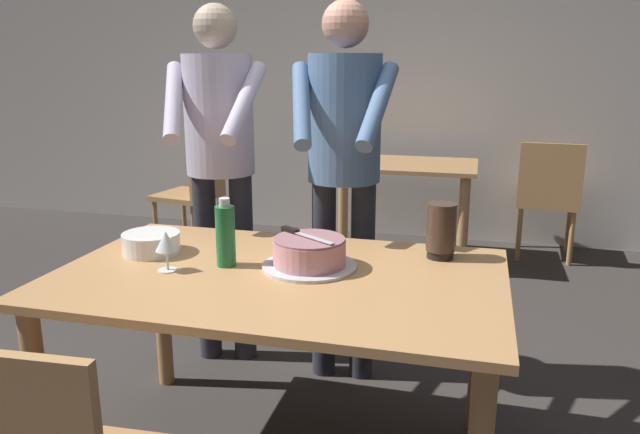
{
  "coord_description": "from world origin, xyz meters",
  "views": [
    {
      "loc": [
        0.65,
        -1.89,
        1.47
      ],
      "look_at": [
        0.09,
        0.23,
        0.9
      ],
      "focal_mm": 33.95,
      "sensor_mm": 36.0,
      "label": 1
    }
  ],
  "objects_px": {
    "main_dining_table": "(279,301)",
    "wine_glass_near": "(166,243)",
    "cake_knife": "(296,232)",
    "background_chair_2": "(548,196)",
    "background_table": "(407,185)",
    "plate_stack": "(151,243)",
    "cake_on_platter": "(309,254)",
    "person_cutting_cake": "(344,153)",
    "water_bottle": "(226,235)",
    "person_standing_beside": "(220,147)",
    "hurricane_lamp": "(441,230)",
    "background_chair_1": "(195,189)"
  },
  "relations": [
    {
      "from": "plate_stack",
      "to": "wine_glass_near",
      "type": "bearing_deg",
      "value": -46.78
    },
    {
      "from": "cake_on_platter",
      "to": "water_bottle",
      "type": "xyz_separation_m",
      "value": [
        -0.3,
        -0.05,
        0.06
      ]
    },
    {
      "from": "plate_stack",
      "to": "wine_glass_near",
      "type": "height_order",
      "value": "wine_glass_near"
    },
    {
      "from": "cake_on_platter",
      "to": "background_chair_2",
      "type": "height_order",
      "value": "background_chair_2"
    },
    {
      "from": "person_cutting_cake",
      "to": "cake_on_platter",
      "type": "bearing_deg",
      "value": -88.9
    },
    {
      "from": "wine_glass_near",
      "to": "background_chair_2",
      "type": "relative_size",
      "value": 0.16
    },
    {
      "from": "hurricane_lamp",
      "to": "person_cutting_cake",
      "type": "height_order",
      "value": "person_cutting_cake"
    },
    {
      "from": "cake_knife",
      "to": "background_chair_2",
      "type": "distance_m",
      "value": 2.94
    },
    {
      "from": "main_dining_table",
      "to": "water_bottle",
      "type": "height_order",
      "value": "water_bottle"
    },
    {
      "from": "main_dining_table",
      "to": "wine_glass_near",
      "type": "relative_size",
      "value": 10.82
    },
    {
      "from": "main_dining_table",
      "to": "wine_glass_near",
      "type": "bearing_deg",
      "value": -169.09
    },
    {
      "from": "background_table",
      "to": "cake_knife",
      "type": "bearing_deg",
      "value": -92.99
    },
    {
      "from": "person_standing_beside",
      "to": "wine_glass_near",
      "type": "bearing_deg",
      "value": -80.06
    },
    {
      "from": "hurricane_lamp",
      "to": "background_chair_1",
      "type": "distance_m",
      "value": 2.91
    },
    {
      "from": "cake_on_platter",
      "to": "person_standing_beside",
      "type": "bearing_deg",
      "value": 133.89
    },
    {
      "from": "background_chair_2",
      "to": "hurricane_lamp",
      "type": "bearing_deg",
      "value": -104.5
    },
    {
      "from": "plate_stack",
      "to": "main_dining_table",
      "type": "bearing_deg",
      "value": -9.76
    },
    {
      "from": "plate_stack",
      "to": "hurricane_lamp",
      "type": "relative_size",
      "value": 1.05
    },
    {
      "from": "water_bottle",
      "to": "person_standing_beside",
      "type": "xyz_separation_m",
      "value": [
        -0.32,
        0.69,
        0.21
      ]
    },
    {
      "from": "wine_glass_near",
      "to": "cake_knife",
      "type": "bearing_deg",
      "value": 25.34
    },
    {
      "from": "water_bottle",
      "to": "hurricane_lamp",
      "type": "distance_m",
      "value": 0.8
    },
    {
      "from": "plate_stack",
      "to": "background_chair_2",
      "type": "xyz_separation_m",
      "value": [
        1.72,
        2.71,
        -0.3
      ]
    },
    {
      "from": "cake_knife",
      "to": "background_chair_2",
      "type": "bearing_deg",
      "value": 66.81
    },
    {
      "from": "background_chair_2",
      "to": "cake_knife",
      "type": "bearing_deg",
      "value": -113.19
    },
    {
      "from": "cake_knife",
      "to": "background_table",
      "type": "bearing_deg",
      "value": 87.01
    },
    {
      "from": "background_chair_1",
      "to": "cake_knife",
      "type": "bearing_deg",
      "value": -55.9
    },
    {
      "from": "cake_on_platter",
      "to": "hurricane_lamp",
      "type": "bearing_deg",
      "value": 27.62
    },
    {
      "from": "plate_stack",
      "to": "person_cutting_cake",
      "type": "height_order",
      "value": "person_cutting_cake"
    },
    {
      "from": "hurricane_lamp",
      "to": "main_dining_table",
      "type": "bearing_deg",
      "value": -149.37
    },
    {
      "from": "background_table",
      "to": "background_chair_1",
      "type": "xyz_separation_m",
      "value": [
        -1.65,
        -0.17,
        -0.09
      ]
    },
    {
      "from": "water_bottle",
      "to": "person_cutting_cake",
      "type": "xyz_separation_m",
      "value": [
        0.29,
        0.66,
        0.21
      ]
    },
    {
      "from": "water_bottle",
      "to": "background_chair_1",
      "type": "relative_size",
      "value": 0.28
    },
    {
      "from": "hurricane_lamp",
      "to": "cake_knife",
      "type": "bearing_deg",
      "value": -159.0
    },
    {
      "from": "hurricane_lamp",
      "to": "background_chair_1",
      "type": "height_order",
      "value": "hurricane_lamp"
    },
    {
      "from": "cake_on_platter",
      "to": "cake_knife",
      "type": "relative_size",
      "value": 1.42
    },
    {
      "from": "hurricane_lamp",
      "to": "background_table",
      "type": "distance_m",
      "value": 2.27
    },
    {
      "from": "water_bottle",
      "to": "hurricane_lamp",
      "type": "relative_size",
      "value": 1.19
    },
    {
      "from": "main_dining_table",
      "to": "wine_glass_near",
      "type": "xyz_separation_m",
      "value": [
        -0.39,
        -0.07,
        0.21
      ]
    },
    {
      "from": "cake_on_platter",
      "to": "person_cutting_cake",
      "type": "relative_size",
      "value": 0.2
    },
    {
      "from": "person_cutting_cake",
      "to": "hurricane_lamp",
      "type": "bearing_deg",
      "value": -39.52
    },
    {
      "from": "background_table",
      "to": "background_chair_2",
      "type": "distance_m",
      "value": 1.06
    },
    {
      "from": "person_cutting_cake",
      "to": "person_standing_beside",
      "type": "relative_size",
      "value": 1.0
    },
    {
      "from": "person_cutting_cake",
      "to": "person_standing_beside",
      "type": "distance_m",
      "value": 0.61
    },
    {
      "from": "plate_stack",
      "to": "person_cutting_cake",
      "type": "xyz_separation_m",
      "value": [
        0.62,
        0.6,
        0.29
      ]
    },
    {
      "from": "main_dining_table",
      "to": "cake_knife",
      "type": "xyz_separation_m",
      "value": [
        0.03,
        0.12,
        0.22
      ]
    },
    {
      "from": "cake_knife",
      "to": "water_bottle",
      "type": "relative_size",
      "value": 0.95
    },
    {
      "from": "background_table",
      "to": "background_chair_2",
      "type": "bearing_deg",
      "value": 14.6
    },
    {
      "from": "background_chair_2",
      "to": "cake_on_platter",
      "type": "bearing_deg",
      "value": -111.81
    },
    {
      "from": "main_dining_table",
      "to": "background_chair_2",
      "type": "relative_size",
      "value": 1.73
    },
    {
      "from": "main_dining_table",
      "to": "cake_knife",
      "type": "bearing_deg",
      "value": 76.72
    }
  ]
}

